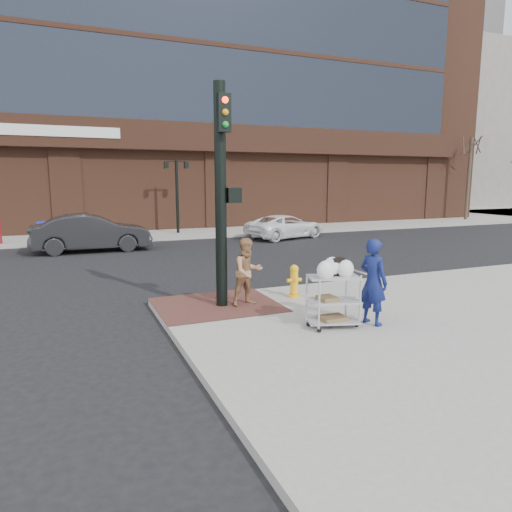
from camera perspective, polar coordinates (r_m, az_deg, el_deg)
name	(u,v)px	position (r m, az deg, el deg)	size (l,w,h in m)	color
ground	(255,319)	(10.22, -0.13, -7.83)	(220.00, 220.00, 0.00)	black
sidewalk_far	(247,211)	(44.21, -1.08, 5.59)	(65.00, 36.00, 0.15)	gray
brick_curb_ramp	(217,305)	(10.79, -4.94, -6.07)	(2.80, 2.40, 0.01)	#522B26
bank_building	(168,45)	(42.44, -10.99, 24.45)	(42.00, 26.00, 28.00)	brown
filler_block	(429,133)	(64.49, 20.82, 14.14)	(14.00, 20.00, 18.00)	slate
bare_tree_a	(472,136)	(37.83, 25.36, 13.45)	(1.80, 1.80, 7.20)	#382B21
lamp_post	(177,188)	(25.67, -9.86, 8.36)	(1.32, 0.22, 4.00)	black
traffic_signal_pole	(222,190)	(10.32, -4.28, 8.29)	(0.61, 0.51, 5.00)	black
woman_blue	(373,282)	(9.45, 14.44, -3.12)	(0.64, 0.42, 1.75)	navy
pedestrian_tan	(248,272)	(10.58, -1.04, -1.99)	(0.77, 0.60, 1.58)	#AB7950
sedan_dark	(92,233)	(20.86, -19.87, 2.75)	(1.71, 4.91, 1.62)	black
minivan_white	(285,227)	(24.20, 3.66, 3.69)	(2.06, 4.48, 1.24)	white
utility_cart	(333,296)	(9.16, 9.64, -4.95)	(1.12, 0.83, 1.38)	#A3A2A8
fire_hydrant	(294,281)	(11.39, 4.79, -3.09)	(0.39, 0.27, 0.82)	yellow
newsbox_blue	(42,231)	(24.02, -25.22, 2.80)	(0.41, 0.37, 0.97)	#1B2AAF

